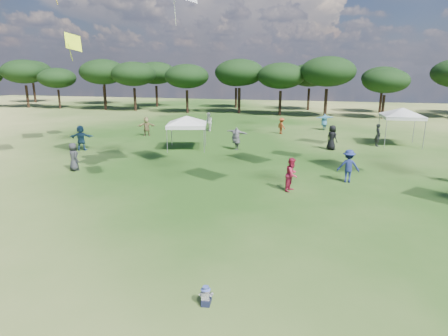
{
  "coord_description": "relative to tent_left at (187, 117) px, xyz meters",
  "views": [
    {
      "loc": [
        2.67,
        -5.8,
        5.9
      ],
      "look_at": [
        -0.36,
        6.0,
        2.7
      ],
      "focal_mm": 30.0,
      "sensor_mm": 36.0,
      "label": 1
    }
  ],
  "objects": [
    {
      "name": "tree_line",
      "position": [
        9.49,
        26.5,
        3.01
      ],
      "size": [
        108.78,
        17.63,
        7.77
      ],
      "color": "black",
      "rests_on": "ground"
    },
    {
      "name": "tent_left",
      "position": [
        0.0,
        0.0,
        0.0
      ],
      "size": [
        5.64,
        5.64,
        2.84
      ],
      "rotation": [
        0.0,
        0.0,
        0.26
      ],
      "color": "gray",
      "rests_on": "ground"
    },
    {
      "name": "tent_right",
      "position": [
        16.09,
        5.65,
        0.46
      ],
      "size": [
        5.97,
        5.97,
        3.3
      ],
      "rotation": [
        0.0,
        0.0,
        0.05
      ],
      "color": "gray",
      "rests_on": "ground"
    },
    {
      "name": "toddler",
      "position": [
        7.21,
        -18.61,
        -2.17
      ],
      "size": [
        0.38,
        0.41,
        0.54
      ],
      "rotation": [
        0.0,
        0.0,
        0.13
      ],
      "color": "#161A32",
      "rests_on": "ground"
    },
    {
      "name": "festival_crowd",
      "position": [
        4.03,
        1.48,
        -1.54
      ],
      "size": [
        26.11,
        21.89,
        1.9
      ],
      "color": "brown",
      "rests_on": "ground"
    }
  ]
}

